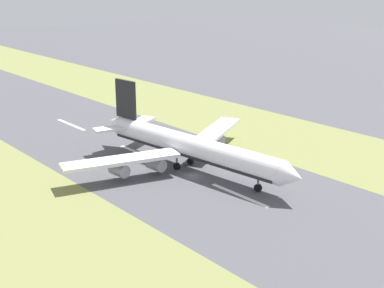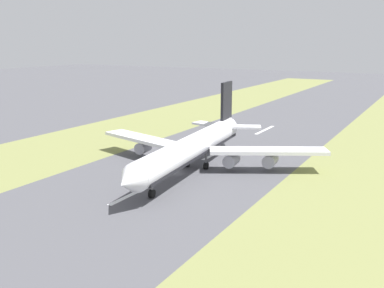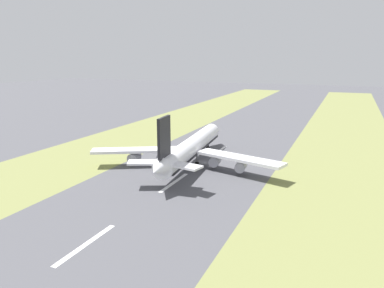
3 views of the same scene
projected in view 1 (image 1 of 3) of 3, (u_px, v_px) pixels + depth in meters
The scene contains 7 objects.
ground_plane at pixel (193, 176), 134.84m from camera, with size 800.00×800.00×0.00m, color #4C4C51.
grass_median_west at pixel (305, 141), 162.67m from camera, with size 40.00×600.00×0.01m, color olive.
grass_median_east at pixel (22, 228), 107.00m from camera, with size 40.00×600.00×0.01m, color olive.
centreline_dash_near at pixel (71, 125), 180.91m from camera, with size 1.20×18.00×0.01m, color silver.
centreline_dash_mid at pixel (139, 153), 151.88m from camera, with size 1.20×18.00×0.01m, color silver.
centreline_dash_far at pixel (239, 195), 122.86m from camera, with size 1.20×18.00×0.01m, color silver.
airplane_main_jet at pixel (187, 146), 138.49m from camera, with size 63.78×67.21×20.20m.
Camera 1 is at (82.00, 95.88, 48.25)m, focal length 50.00 mm.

